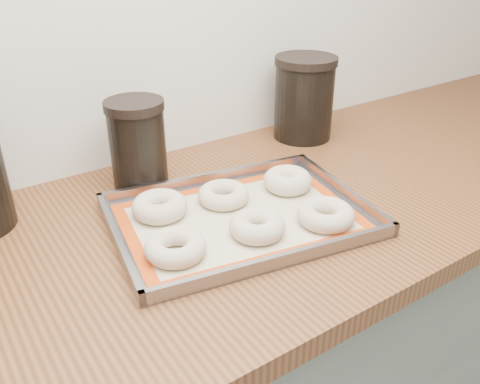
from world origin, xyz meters
TOP-DOWN VIEW (x-y plane):
  - countertop at (0.00, 1.68)m, footprint 3.06×0.68m
  - baking_tray at (0.05, 1.64)m, footprint 0.51×0.40m
  - baking_mat at (0.05, 1.64)m, footprint 0.46×0.36m
  - bagel_front_left at (-0.10, 1.60)m, footprint 0.11×0.11m
  - bagel_front_mid at (0.04, 1.58)m, footprint 0.13×0.13m
  - bagel_front_right at (0.17, 1.54)m, footprint 0.14×0.14m
  - bagel_back_left at (-0.07, 1.73)m, footprint 0.13×0.13m
  - bagel_back_mid at (0.06, 1.71)m, footprint 0.12×0.12m
  - bagel_back_right at (0.20, 1.68)m, footprint 0.13×0.13m
  - canister_mid at (-0.04, 1.88)m, footprint 0.12×0.12m
  - canister_right at (0.42, 1.90)m, footprint 0.15×0.15m

SIDE VIEW (x-z plane):
  - countertop at x=0.00m, z-range 0.86..0.90m
  - baking_mat at x=0.05m, z-range 0.90..0.91m
  - baking_tray at x=0.05m, z-range 0.89..0.92m
  - bagel_back_mid at x=0.06m, z-range 0.90..0.94m
  - bagel_front_left at x=-0.10m, z-range 0.90..0.94m
  - bagel_front_right at x=0.17m, z-range 0.90..0.94m
  - bagel_front_mid at x=0.04m, z-range 0.90..0.94m
  - bagel_back_left at x=-0.07m, z-range 0.90..0.94m
  - bagel_back_right at x=0.20m, z-range 0.90..0.94m
  - canister_mid at x=-0.04m, z-range 0.90..1.08m
  - canister_right at x=0.42m, z-range 0.90..1.11m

